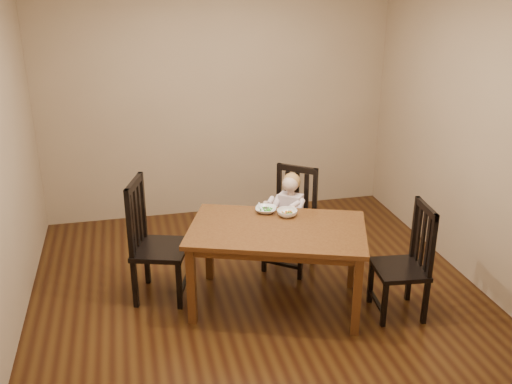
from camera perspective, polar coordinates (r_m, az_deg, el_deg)
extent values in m
cube|color=#3E240D|center=(5.22, 0.22, -10.19)|extent=(4.00, 4.00, 0.01)
cube|color=#9B8162|center=(6.56, -3.86, 9.16)|extent=(4.00, 0.01, 2.70)
cube|color=#9B8162|center=(2.90, 9.52, -7.52)|extent=(4.00, 0.01, 2.70)
cube|color=#9B8162|center=(5.46, 21.20, 5.24)|extent=(0.01, 4.00, 2.70)
cube|color=#442310|center=(4.76, 2.15, -3.80)|extent=(1.67, 1.32, 0.04)
cube|color=#442310|center=(4.79, 2.14, -4.43)|extent=(1.52, 1.17, 0.08)
cube|color=#442310|center=(4.70, -6.47, -9.31)|extent=(0.09, 0.09, 0.69)
cube|color=#442310|center=(4.61, 10.05, -10.22)|extent=(0.09, 0.09, 0.69)
cube|color=#442310|center=(5.34, -4.70, -5.30)|extent=(0.09, 0.09, 0.69)
cube|color=#442310|center=(5.25, 9.68, -6.00)|extent=(0.09, 0.09, 0.69)
cube|color=black|center=(5.48, 3.36, -3.64)|extent=(0.59, 0.59, 0.04)
cube|color=black|center=(5.67, 5.71, -5.28)|extent=(0.05, 0.05, 0.40)
cube|color=black|center=(5.79, 2.24, -4.61)|extent=(0.05, 0.05, 0.40)
cube|color=black|center=(5.38, 4.46, -6.82)|extent=(0.05, 0.05, 0.40)
cube|color=black|center=(5.50, 0.82, -6.08)|extent=(0.05, 0.05, 0.40)
cube|color=black|center=(5.46, 5.91, -0.43)|extent=(0.05, 0.05, 0.56)
cube|color=black|center=(5.58, 2.32, 0.16)|extent=(0.05, 0.05, 0.56)
cube|color=black|center=(5.43, 4.16, 2.31)|extent=(0.34, 0.28, 0.06)
cube|color=black|center=(5.50, 5.04, -0.57)|extent=(0.05, 0.04, 0.48)
cube|color=black|center=(5.53, 4.09, -0.41)|extent=(0.05, 0.04, 0.48)
cube|color=black|center=(5.56, 3.15, -0.26)|extent=(0.05, 0.04, 0.48)
cube|color=black|center=(5.06, -9.50, -5.66)|extent=(0.57, 0.58, 0.04)
cube|color=black|center=(5.39, -10.85, -6.86)|extent=(0.05, 0.05, 0.44)
cube|color=black|center=(5.05, -12.02, -9.02)|extent=(0.05, 0.05, 0.44)
cube|color=black|center=(5.31, -6.80, -7.09)|extent=(0.05, 0.05, 0.44)
cube|color=black|center=(4.96, -7.68, -9.31)|extent=(0.05, 0.05, 0.44)
cube|color=black|center=(5.15, -11.28, -1.29)|extent=(0.05, 0.05, 0.61)
cube|color=black|center=(4.79, -12.54, -3.15)|extent=(0.05, 0.05, 0.61)
cube|color=black|center=(4.87, -12.13, 0.76)|extent=(0.17, 0.44, 0.06)
cube|color=black|center=(5.08, -11.54, -2.04)|extent=(0.03, 0.05, 0.52)
cube|color=black|center=(4.98, -11.86, -2.53)|extent=(0.03, 0.05, 0.52)
cube|color=black|center=(4.89, -12.19, -3.03)|extent=(0.03, 0.05, 0.52)
cube|color=black|center=(4.92, 14.16, -7.51)|extent=(0.45, 0.47, 0.04)
cube|color=black|center=(4.94, 16.58, -10.53)|extent=(0.04, 0.04, 0.39)
cube|color=black|center=(5.23, 15.05, -8.47)|extent=(0.04, 0.04, 0.39)
cube|color=black|center=(4.82, 12.72, -10.97)|extent=(0.04, 0.04, 0.39)
cube|color=black|center=(5.12, 11.39, -8.83)|extent=(0.04, 0.04, 0.39)
cube|color=black|center=(4.70, 17.23, -5.23)|extent=(0.04, 0.04, 0.55)
cube|color=black|center=(5.00, 15.60, -3.39)|extent=(0.04, 0.04, 0.55)
cube|color=black|center=(4.75, 16.70, -1.61)|extent=(0.08, 0.41, 0.06)
cube|color=black|center=(4.78, 16.79, -5.08)|extent=(0.02, 0.05, 0.47)
cube|color=black|center=(4.86, 16.35, -4.58)|extent=(0.02, 0.05, 0.47)
cube|color=black|center=(4.94, 15.94, -4.10)|extent=(0.02, 0.05, 0.47)
imported|color=white|center=(5.04, 1.00, -1.78)|extent=(0.23, 0.23, 0.05)
imported|color=white|center=(4.97, 3.12, -2.10)|extent=(0.20, 0.20, 0.06)
cube|color=silver|center=(5.02, 0.52, -1.56)|extent=(0.03, 0.13, 0.05)
cube|color=silver|center=(5.02, 0.52, -1.73)|extent=(0.03, 0.04, 0.01)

